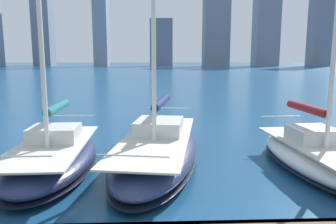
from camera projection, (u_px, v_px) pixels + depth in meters
The scene contains 4 objects.
city_skyline at pixel (174, 22), 160.82m from camera, with size 167.92×25.68×52.51m.
sailboat_maroon at pixel (317, 155), 11.91m from camera, with size 2.94×7.08×9.54m.
sailboat_navy at pixel (157, 148), 12.62m from camera, with size 4.40×9.43×12.41m.
sailboat_teal at pixel (53, 156), 11.73m from camera, with size 2.99×6.87×10.25m.
Camera 1 is at (0.62, 5.19, 4.09)m, focal length 35.00 mm.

